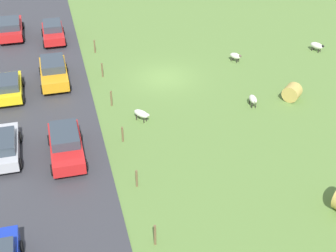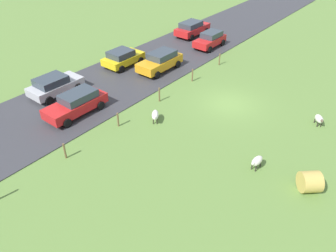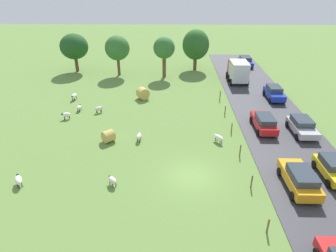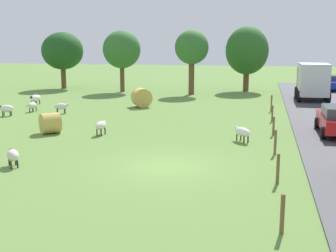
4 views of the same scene
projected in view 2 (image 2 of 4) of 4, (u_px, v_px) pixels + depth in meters
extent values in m
plane|color=olive|center=(230.00, 104.00, 25.12)|extent=(160.00, 160.00, 0.00)
cube|color=#38383D|center=(137.00, 70.00, 30.06)|extent=(8.00, 80.00, 0.06)
ellipsoid|color=silver|center=(257.00, 161.00, 18.82)|extent=(0.51, 0.98, 0.46)
ellipsoid|color=silver|center=(253.00, 163.00, 18.48)|extent=(0.20, 0.27, 0.20)
cylinder|color=#2D2823|center=(256.00, 169.00, 18.79)|extent=(0.07, 0.07, 0.37)
cylinder|color=#2D2823|center=(252.00, 167.00, 18.93)|extent=(0.07, 0.07, 0.37)
cylinder|color=#2D2823|center=(260.00, 164.00, 19.11)|extent=(0.07, 0.07, 0.37)
cylinder|color=#2D2823|center=(257.00, 162.00, 19.25)|extent=(0.07, 0.07, 0.37)
ellipsoid|color=white|center=(155.00, 115.00, 22.86)|extent=(1.07, 1.18, 0.46)
ellipsoid|color=silver|center=(155.00, 118.00, 22.36)|extent=(0.30, 0.32, 0.20)
cylinder|color=#2D2823|center=(157.00, 122.00, 22.80)|extent=(0.07, 0.07, 0.36)
cylinder|color=#2D2823|center=(153.00, 122.00, 22.80)|extent=(0.07, 0.07, 0.36)
cylinder|color=#2D2823|center=(157.00, 117.00, 23.32)|extent=(0.07, 0.07, 0.36)
cylinder|color=#2D2823|center=(154.00, 117.00, 23.32)|extent=(0.07, 0.07, 0.36)
ellipsoid|color=silver|center=(319.00, 119.00, 22.53)|extent=(0.93, 0.99, 0.47)
ellipsoid|color=brown|center=(322.00, 121.00, 22.12)|extent=(0.30, 0.32, 0.20)
cylinder|color=#2D2823|center=(321.00, 125.00, 22.52)|extent=(0.07, 0.07, 0.32)
cylinder|color=#2D2823|center=(317.00, 125.00, 22.52)|extent=(0.07, 0.07, 0.32)
cylinder|color=#2D2823|center=(318.00, 121.00, 22.93)|extent=(0.07, 0.07, 0.32)
cylinder|color=#2D2823|center=(315.00, 121.00, 22.93)|extent=(0.07, 0.07, 0.32)
cylinder|color=tan|center=(310.00, 182.00, 17.37)|extent=(1.52, 1.53, 1.15)
cylinder|color=brown|center=(219.00, 59.00, 30.78)|extent=(0.12, 0.12, 1.11)
cylinder|color=brown|center=(192.00, 75.00, 27.98)|extent=(0.12, 0.12, 1.12)
cylinder|color=brown|center=(159.00, 95.00, 25.16)|extent=(0.12, 0.12, 1.14)
cylinder|color=brown|center=(118.00, 120.00, 22.39)|extent=(0.12, 0.12, 1.04)
cylinder|color=brown|center=(65.00, 151.00, 19.58)|extent=(0.12, 0.12, 1.06)
cube|color=red|center=(210.00, 41.00, 34.33)|extent=(1.71, 3.90, 0.67)
cube|color=#333D47|center=(212.00, 34.00, 34.17)|extent=(1.50, 2.15, 0.56)
cylinder|color=black|center=(210.00, 50.00, 33.26)|extent=(0.22, 0.64, 0.64)
cylinder|color=black|center=(196.00, 46.00, 34.14)|extent=(0.22, 0.64, 0.64)
cylinder|color=black|center=(223.00, 43.00, 34.90)|extent=(0.22, 0.64, 0.64)
cylinder|color=black|center=(209.00, 39.00, 35.78)|extent=(0.22, 0.64, 0.64)
cube|color=yellow|center=(123.00, 59.00, 30.55)|extent=(1.96, 3.86, 0.62)
cube|color=#333D47|center=(121.00, 54.00, 30.03)|extent=(1.73, 2.12, 0.56)
cylinder|color=black|center=(126.00, 55.00, 32.03)|extent=(0.22, 0.64, 0.64)
cylinder|color=black|center=(141.00, 60.00, 31.02)|extent=(0.22, 0.64, 0.64)
cylinder|color=black|center=(106.00, 63.00, 30.42)|extent=(0.22, 0.64, 0.64)
cylinder|color=black|center=(121.00, 69.00, 29.41)|extent=(0.22, 0.64, 0.64)
cube|color=red|center=(76.00, 105.00, 23.52)|extent=(1.80, 4.57, 0.70)
cube|color=#333D47|center=(78.00, 96.00, 23.38)|extent=(1.58, 2.52, 0.56)
cylinder|color=black|center=(67.00, 123.00, 22.29)|extent=(0.22, 0.64, 0.64)
cylinder|color=black|center=(51.00, 114.00, 23.23)|extent=(0.22, 0.64, 0.64)
cylinder|color=black|center=(101.00, 105.00, 24.21)|extent=(0.22, 0.64, 0.64)
cylinder|color=black|center=(85.00, 98.00, 25.14)|extent=(0.22, 0.64, 0.64)
cube|color=#B7B7BC|center=(56.00, 86.00, 26.01)|extent=(1.95, 4.18, 0.64)
cube|color=#333D47|center=(51.00, 81.00, 25.47)|extent=(1.72, 2.30, 0.56)
cylinder|color=black|center=(63.00, 80.00, 27.57)|extent=(0.22, 0.64, 0.64)
cylinder|color=black|center=(78.00, 87.00, 26.56)|extent=(0.22, 0.64, 0.64)
cylinder|color=black|center=(34.00, 93.00, 25.82)|extent=(0.22, 0.64, 0.64)
cylinder|color=black|center=(49.00, 100.00, 24.81)|extent=(0.22, 0.64, 0.64)
cube|color=red|center=(192.00, 29.00, 37.36)|extent=(1.92, 4.46, 0.72)
cube|color=#333D47|center=(191.00, 24.00, 36.78)|extent=(1.69, 2.45, 0.56)
cylinder|color=black|center=(193.00, 28.00, 38.99)|extent=(0.22, 0.64, 0.64)
cylinder|color=black|center=(206.00, 31.00, 38.00)|extent=(0.22, 0.64, 0.64)
cylinder|color=black|center=(178.00, 34.00, 37.12)|extent=(0.22, 0.64, 0.64)
cylinder|color=black|center=(192.00, 38.00, 36.13)|extent=(0.22, 0.64, 0.64)
cube|color=orange|center=(160.00, 63.00, 29.63)|extent=(1.87, 4.49, 0.75)
cube|color=#333D47|center=(162.00, 55.00, 29.48)|extent=(1.65, 2.47, 0.56)
cylinder|color=black|center=(157.00, 75.00, 28.42)|extent=(0.22, 0.64, 0.64)
cylinder|color=black|center=(141.00, 69.00, 29.39)|extent=(0.22, 0.64, 0.64)
cylinder|color=black|center=(178.00, 64.00, 30.30)|extent=(0.22, 0.64, 0.64)
cylinder|color=black|center=(162.00, 59.00, 31.26)|extent=(0.22, 0.64, 0.64)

